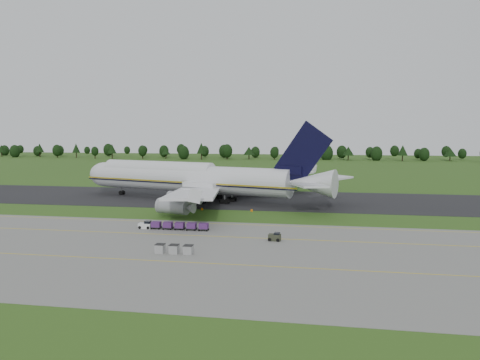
% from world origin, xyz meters
% --- Properties ---
extents(ground, '(600.00, 600.00, 0.00)m').
position_xyz_m(ground, '(0.00, 0.00, 0.00)').
color(ground, '#2C5018').
rests_on(ground, ground).
extents(apron, '(300.00, 52.00, 0.06)m').
position_xyz_m(apron, '(0.00, -34.00, 0.03)').
color(apron, slate).
rests_on(apron, ground).
extents(taxiway, '(300.00, 40.00, 0.08)m').
position_xyz_m(taxiway, '(0.00, 28.00, 0.04)').
color(taxiway, black).
rests_on(taxiway, ground).
extents(apron_markings, '(300.00, 30.20, 0.01)m').
position_xyz_m(apron_markings, '(0.00, -26.98, 0.06)').
color(apron_markings, '#D8BA0C').
rests_on(apron_markings, apron).
extents(tree_line, '(525.89, 22.21, 11.94)m').
position_xyz_m(tree_line, '(-1.38, 220.91, 5.83)').
color(tree_line, black).
rests_on(tree_line, ground).
extents(aircraft, '(80.88, 75.71, 22.68)m').
position_xyz_m(aircraft, '(-13.56, 22.95, 6.48)').
color(aircraft, silver).
rests_on(aircraft, ground).
extents(baggage_train, '(14.70, 1.56, 1.50)m').
position_xyz_m(baggage_train, '(-6.79, -17.35, 0.87)').
color(baggage_train, silver).
rests_on(baggage_train, apron).
extents(utility_cart, '(2.33, 1.56, 1.21)m').
position_xyz_m(utility_cart, '(14.69, -23.65, 0.65)').
color(utility_cart, '#303424').
rests_on(utility_cart, apron).
extents(uld_row, '(6.31, 1.51, 1.49)m').
position_xyz_m(uld_row, '(-0.63, -35.41, 0.81)').
color(uld_row, gray).
rests_on(uld_row, apron).
extents(edge_markers, '(13.22, 0.30, 0.60)m').
position_xyz_m(edge_markers, '(-0.32, 6.46, 0.27)').
color(edge_markers, orange).
rests_on(edge_markers, ground).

